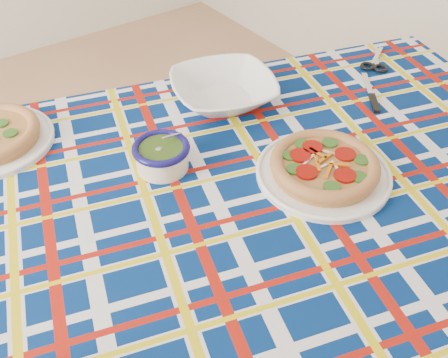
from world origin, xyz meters
TOP-DOWN VIEW (x-y plane):
  - floor at (0.00, 0.00)m, footprint 4.00×4.00m
  - dining_table at (0.39, -0.60)m, footprint 1.93×1.50m
  - tablecloth at (0.39, -0.60)m, footprint 1.97×1.54m
  - main_focaccia_plate at (0.58, -0.68)m, footprint 0.41×0.41m
  - pesto_bowl at (0.28, -0.43)m, footprint 0.18×0.18m
  - serving_bowl at (0.58, -0.27)m, footprint 0.37×0.37m
  - table_knife at (0.98, -0.46)m, footprint 0.16×0.20m
  - kitchen_scissors at (1.14, -0.36)m, footprint 0.21×0.19m

SIDE VIEW (x-z plane):
  - floor at x=0.00m, z-range 0.00..0.00m
  - dining_table at x=0.39m, z-range 0.32..1.11m
  - tablecloth at x=0.39m, z-range 0.69..0.80m
  - table_knife at x=0.98m, z-range 0.80..0.81m
  - kitchen_scissors at x=1.14m, z-range 0.80..0.82m
  - main_focaccia_plate at x=0.58m, z-range 0.80..0.87m
  - serving_bowl at x=0.58m, z-range 0.80..0.87m
  - pesto_bowl at x=0.28m, z-range 0.80..0.88m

